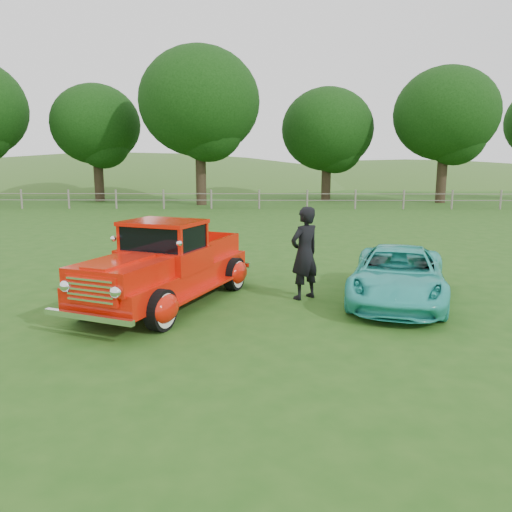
{
  "coord_description": "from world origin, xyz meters",
  "views": [
    {
      "loc": [
        0.34,
        -9.27,
        2.99
      ],
      "look_at": [
        0.16,
        1.2,
        0.98
      ],
      "focal_mm": 35.0,
      "sensor_mm": 36.0,
      "label": 1
    }
  ],
  "objects_px": {
    "tree_near_east": "(327,130)",
    "teal_sedan": "(398,275)",
    "tree_mid_west": "(96,125)",
    "man": "(305,253)",
    "tree_near_west": "(199,102)",
    "red_pickup": "(166,267)",
    "tree_mid_east": "(446,114)"
  },
  "relations": [
    {
      "from": "tree_near_east",
      "to": "man",
      "type": "distance_m",
      "value": 28.22
    },
    {
      "from": "tree_mid_west",
      "to": "man",
      "type": "bearing_deg",
      "value": -63.63
    },
    {
      "from": "tree_mid_west",
      "to": "teal_sedan",
      "type": "bearing_deg",
      "value": -60.42
    },
    {
      "from": "tree_mid_west",
      "to": "teal_sedan",
      "type": "height_order",
      "value": "tree_mid_west"
    },
    {
      "from": "red_pickup",
      "to": "tree_mid_west",
      "type": "bearing_deg",
      "value": 132.14
    },
    {
      "from": "tree_near_west",
      "to": "tree_near_east",
      "type": "bearing_deg",
      "value": 23.96
    },
    {
      "from": "tree_mid_west",
      "to": "man",
      "type": "relative_size",
      "value": 4.17
    },
    {
      "from": "tree_near_west",
      "to": "red_pickup",
      "type": "xyz_separation_m",
      "value": [
        2.28,
        -24.09,
        -6.0
      ]
    },
    {
      "from": "man",
      "to": "tree_near_east",
      "type": "bearing_deg",
      "value": -136.36
    },
    {
      "from": "tree_near_east",
      "to": "tree_mid_east",
      "type": "relative_size",
      "value": 0.88
    },
    {
      "from": "tree_mid_west",
      "to": "red_pickup",
      "type": "xyz_separation_m",
      "value": [
        10.28,
        -27.09,
        -4.75
      ]
    },
    {
      "from": "tree_mid_west",
      "to": "tree_mid_east",
      "type": "height_order",
      "value": "tree_mid_east"
    },
    {
      "from": "tree_near_east",
      "to": "red_pickup",
      "type": "distance_m",
      "value": 29.23
    },
    {
      "from": "tree_mid_west",
      "to": "tree_mid_east",
      "type": "xyz_separation_m",
      "value": [
        25.0,
        -1.0,
        0.62
      ]
    },
    {
      "from": "red_pickup",
      "to": "teal_sedan",
      "type": "height_order",
      "value": "red_pickup"
    },
    {
      "from": "tree_near_west",
      "to": "teal_sedan",
      "type": "xyz_separation_m",
      "value": [
        7.21,
        -23.8,
        -6.22
      ]
    },
    {
      "from": "tree_mid_west",
      "to": "tree_mid_east",
      "type": "relative_size",
      "value": 0.9
    },
    {
      "from": "tree_mid_west",
      "to": "tree_near_west",
      "type": "relative_size",
      "value": 0.81
    },
    {
      "from": "red_pickup",
      "to": "tree_near_west",
      "type": "bearing_deg",
      "value": 116.77
    },
    {
      "from": "tree_near_east",
      "to": "tree_near_west",
      "type": "bearing_deg",
      "value": -156.04
    },
    {
      "from": "tree_mid_east",
      "to": "red_pickup",
      "type": "xyz_separation_m",
      "value": [
        -14.72,
        -26.09,
        -5.38
      ]
    },
    {
      "from": "tree_mid_east",
      "to": "red_pickup",
      "type": "bearing_deg",
      "value": -119.42
    },
    {
      "from": "teal_sedan",
      "to": "tree_near_east",
      "type": "bearing_deg",
      "value": 102.44
    },
    {
      "from": "tree_mid_west",
      "to": "red_pickup",
      "type": "relative_size",
      "value": 1.6
    },
    {
      "from": "man",
      "to": "red_pickup",
      "type": "bearing_deg",
      "value": -29.84
    },
    {
      "from": "tree_mid_west",
      "to": "tree_near_east",
      "type": "relative_size",
      "value": 1.02
    },
    {
      "from": "tree_near_east",
      "to": "tree_mid_east",
      "type": "distance_m",
      "value": 8.3
    },
    {
      "from": "tree_near_west",
      "to": "tree_near_east",
      "type": "xyz_separation_m",
      "value": [
        9.0,
        4.0,
        -1.55
      ]
    },
    {
      "from": "red_pickup",
      "to": "man",
      "type": "height_order",
      "value": "man"
    },
    {
      "from": "tree_near_east",
      "to": "teal_sedan",
      "type": "xyz_separation_m",
      "value": [
        -1.79,
        -27.8,
        -4.67
      ]
    },
    {
      "from": "tree_mid_west",
      "to": "teal_sedan",
      "type": "distance_m",
      "value": 31.22
    },
    {
      "from": "tree_mid_east",
      "to": "man",
      "type": "xyz_separation_m",
      "value": [
        -11.79,
        -25.65,
        -5.16
      ]
    }
  ]
}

